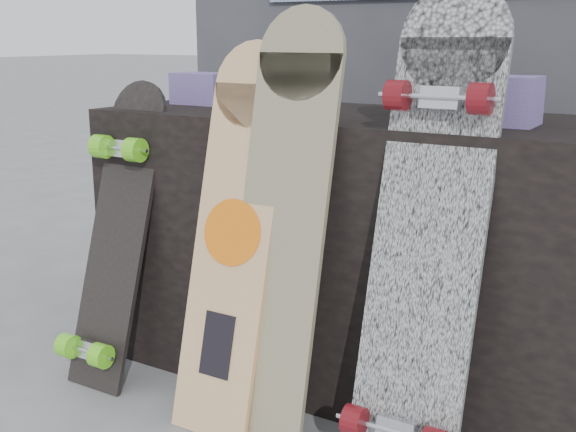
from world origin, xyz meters
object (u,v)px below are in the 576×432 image
Objects in this scene: longboard_geisha at (235,227)px; longboard_celtic at (283,215)px; skateboard_dark at (116,230)px; vendor_table at (367,250)px; longboard_cascadia at (428,227)px.

longboard_geisha is 0.92× the size of longboard_celtic.
longboard_geisha is at bearing -3.11° from skateboard_dark.
vendor_table is at bearing 63.01° from longboard_geisha.
longboard_geisha is 0.52m from longboard_cascadia.
longboard_celtic reaches higher than vendor_table.
longboard_cascadia is (0.31, -0.35, 0.19)m from vendor_table.
vendor_table is 0.46m from longboard_geisha.
longboard_geisha is at bearing -174.17° from longboard_celtic.
skateboard_dark is (-0.59, 0.01, -0.13)m from longboard_celtic.
longboard_celtic is 0.37m from longboard_cascadia.
longboard_geisha reaches higher than skateboard_dark.
longboard_cascadia is at bearing 4.54° from longboard_celtic.
longboard_celtic is at bearing 5.83° from longboard_geisha.
longboard_celtic is 0.60m from skateboard_dark.
vendor_table is 1.58× the size of longboard_geisha.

